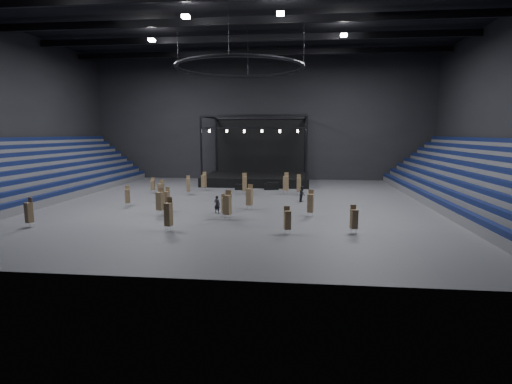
# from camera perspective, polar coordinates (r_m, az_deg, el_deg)

# --- Properties ---
(floor) EXTENTS (50.00, 50.00, 0.00)m
(floor) POSITION_cam_1_polar(r_m,az_deg,el_deg) (39.67, -2.22, -1.54)
(floor) COLOR #434345
(floor) RESTS_ON ground
(ceiling) EXTENTS (50.00, 42.00, 0.20)m
(ceiling) POSITION_cam_1_polar(r_m,az_deg,el_deg) (40.63, -2.38, 24.33)
(ceiling) COLOR black
(ceiling) RESTS_ON wall_back
(wall_back) EXTENTS (50.00, 0.20, 18.00)m
(wall_back) POSITION_cam_1_polar(r_m,az_deg,el_deg) (59.96, 0.70, 10.46)
(wall_back) COLOR black
(wall_back) RESTS_ON ground
(wall_front) EXTENTS (50.00, 0.20, 18.00)m
(wall_front) POSITION_cam_1_polar(r_m,az_deg,el_deg) (18.68, -12.13, 14.85)
(wall_front) COLOR black
(wall_front) RESTS_ON ground
(bleachers_left) EXTENTS (7.20, 40.00, 6.40)m
(bleachers_left) POSITION_cam_1_polar(r_m,az_deg,el_deg) (48.39, -30.20, 1.19)
(bleachers_left) COLOR #525255
(bleachers_left) RESTS_ON floor
(bleachers_right) EXTENTS (7.20, 40.00, 6.40)m
(bleachers_right) POSITION_cam_1_polar(r_m,az_deg,el_deg) (42.62, 29.94, 0.38)
(bleachers_right) COLOR #525255
(bleachers_right) RESTS_ON floor
(stage) EXTENTS (14.00, 10.00, 9.20)m
(stage) POSITION_cam_1_polar(r_m,az_deg,el_deg) (55.45, 0.22, 2.82)
(stage) COLOR black
(stage) RESTS_ON floor
(truss_ring) EXTENTS (12.30, 12.30, 5.15)m
(truss_ring) POSITION_cam_1_polar(r_m,az_deg,el_deg) (39.55, -2.33, 17.35)
(truss_ring) COLOR black
(truss_ring) RESTS_ON ceiling
(roof_girders) EXTENTS (49.00, 30.35, 0.70)m
(roof_girders) POSITION_cam_1_polar(r_m,az_deg,el_deg) (40.42, -2.37, 23.24)
(roof_girders) COLOR black
(roof_girders) RESTS_ON ceiling
(floodlights) EXTENTS (28.60, 16.60, 0.25)m
(floodlights) POSITION_cam_1_polar(r_m,az_deg,el_deg) (36.45, -3.38, 23.91)
(floodlights) COLOR white
(floodlights) RESTS_ON roof_girders
(flight_case_left) EXTENTS (1.13, 0.67, 0.71)m
(flight_case_left) POSITION_cam_1_polar(r_m,az_deg,el_deg) (48.63, -2.37, 0.72)
(flight_case_left) COLOR black
(flight_case_left) RESTS_ON floor
(flight_case_mid) EXTENTS (1.45, 0.89, 0.91)m
(flight_case_mid) POSITION_cam_1_polar(r_m,az_deg,el_deg) (48.85, 2.41, 0.88)
(flight_case_mid) COLOR black
(flight_case_mid) RESTS_ON floor
(flight_case_right) EXTENTS (1.24, 0.79, 0.76)m
(flight_case_right) POSITION_cam_1_polar(r_m,az_deg,el_deg) (48.60, 1.85, 0.75)
(flight_case_right) COLOR black
(flight_case_right) RESTS_ON floor
(chair_stack_0) EXTENTS (0.66, 0.66, 2.33)m
(chair_stack_0) POSITION_cam_1_polar(r_m,az_deg,el_deg) (34.41, -13.52, -1.21)
(chair_stack_0) COLOR silver
(chair_stack_0) RESTS_ON floor
(chair_stack_1) EXTENTS (0.50, 0.50, 2.15)m
(chair_stack_1) POSITION_cam_1_polar(r_m,az_deg,el_deg) (45.35, -9.64, 1.02)
(chair_stack_1) COLOR silver
(chair_stack_1) RESTS_ON floor
(chair_stack_2) EXTENTS (0.58, 0.58, 2.34)m
(chair_stack_2) POSITION_cam_1_polar(r_m,az_deg,el_deg) (40.12, -13.41, 0.10)
(chair_stack_2) COLOR silver
(chair_stack_2) RESTS_ON floor
(chair_stack_3) EXTENTS (0.50, 0.50, 2.19)m
(chair_stack_3) POSITION_cam_1_polar(r_m,az_deg,el_deg) (35.65, -12.61, -1.03)
(chair_stack_3) COLOR silver
(chair_stack_3) RESTS_ON floor
(chair_stack_4) EXTENTS (0.56, 0.56, 2.41)m
(chair_stack_4) POSITION_cam_1_polar(r_m,az_deg,el_deg) (28.71, -12.39, -3.05)
(chair_stack_4) COLOR silver
(chair_stack_4) RESTS_ON floor
(chair_stack_5) EXTENTS (0.52, 0.52, 1.92)m
(chair_stack_5) POSITION_cam_1_polar(r_m,az_deg,el_deg) (27.30, 4.50, -3.94)
(chair_stack_5) COLOR silver
(chair_stack_5) RESTS_ON floor
(chair_stack_6) EXTENTS (0.48, 0.48, 1.80)m
(chair_stack_6) POSITION_cam_1_polar(r_m,az_deg,el_deg) (47.25, -14.52, 0.99)
(chair_stack_6) COLOR silver
(chair_stack_6) RESTS_ON floor
(chair_stack_7) EXTENTS (0.54, 0.54, 2.00)m
(chair_stack_7) POSITION_cam_1_polar(r_m,az_deg,el_deg) (28.16, 13.81, -3.71)
(chair_stack_7) COLOR silver
(chair_stack_7) RESTS_ON floor
(chair_stack_8) EXTENTS (0.57, 0.57, 2.42)m
(chair_stack_8) POSITION_cam_1_polar(r_m,az_deg,el_deg) (44.92, -1.64, 1.26)
(chair_stack_8) COLOR silver
(chair_stack_8) RESTS_ON floor
(chair_stack_9) EXTENTS (0.48, 0.48, 2.32)m
(chair_stack_9) POSITION_cam_1_polar(r_m,az_deg,el_deg) (44.60, 6.14, 1.08)
(chair_stack_9) COLOR silver
(chair_stack_9) RESTS_ON floor
(chair_stack_10) EXTENTS (0.59, 0.59, 1.93)m
(chair_stack_10) POSITION_cam_1_polar(r_m,az_deg,el_deg) (32.79, -4.53, -1.82)
(chair_stack_10) COLOR silver
(chair_stack_10) RESTS_ON floor
(chair_stack_11) EXTENTS (0.64, 0.64, 2.38)m
(chair_stack_11) POSITION_cam_1_polar(r_m,az_deg,el_deg) (31.75, -4.11, -1.76)
(chair_stack_11) COLOR silver
(chair_stack_11) RESTS_ON floor
(chair_stack_12) EXTENTS (0.56, 0.56, 2.20)m
(chair_stack_12) POSITION_cam_1_polar(r_m,az_deg,el_deg) (33.57, -29.69, -2.49)
(chair_stack_12) COLOR silver
(chair_stack_12) RESTS_ON floor
(chair_stack_13) EXTENTS (0.64, 0.64, 2.46)m
(chair_stack_13) POSITION_cam_1_polar(r_m,az_deg,el_deg) (45.10, 4.29, 1.30)
(chair_stack_13) COLOR silver
(chair_stack_13) RESTS_ON floor
(chair_stack_14) EXTENTS (0.54, 0.54, 2.26)m
(chair_stack_14) POSITION_cam_1_polar(r_m,az_deg,el_deg) (33.12, 7.78, -1.53)
(chair_stack_14) COLOR silver
(chair_stack_14) RESTS_ON floor
(chair_stack_15) EXTENTS (0.62, 0.62, 2.28)m
(chair_stack_15) POSITION_cam_1_polar(r_m,az_deg,el_deg) (35.91, -0.95, -0.64)
(chair_stack_15) COLOR silver
(chair_stack_15) RESTS_ON floor
(chair_stack_16) EXTENTS (0.56, 0.56, 1.97)m
(chair_stack_16) POSITION_cam_1_polar(r_m,az_deg,el_deg) (39.29, -17.88, -0.49)
(chair_stack_16) COLOR silver
(chair_stack_16) RESTS_ON floor
(chair_stack_17) EXTENTS (0.60, 0.60, 2.25)m
(chair_stack_17) POSITION_cam_1_polar(r_m,az_deg,el_deg) (48.36, -7.46, 1.61)
(chair_stack_17) COLOR silver
(chair_stack_17) RESTS_ON floor
(man_center) EXTENTS (0.65, 0.53, 1.54)m
(man_center) POSITION_cam_1_polar(r_m,az_deg,el_deg) (34.51, -5.59, -1.78)
(man_center) COLOR black
(man_center) RESTS_ON floor
(crew_member) EXTENTS (0.85, 0.95, 1.61)m
(crew_member) POSITION_cam_1_polar(r_m,az_deg,el_deg) (40.33, 6.65, -0.27)
(crew_member) COLOR black
(crew_member) RESTS_ON floor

